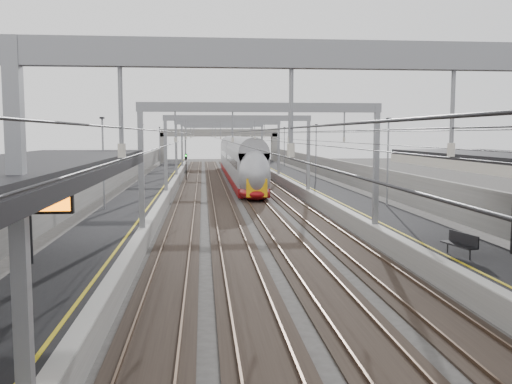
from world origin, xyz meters
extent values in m
cube|color=black|center=(-8.00, 45.00, 0.50)|extent=(4.00, 120.00, 1.00)
cube|color=black|center=(8.00, 45.00, 0.50)|extent=(4.00, 120.00, 1.00)
cube|color=black|center=(-4.50, 45.00, 0.04)|extent=(2.40, 140.00, 0.08)
cube|color=brown|center=(-5.22, 45.00, 0.13)|extent=(0.07, 140.00, 0.14)
cube|color=brown|center=(-3.78, 45.00, 0.13)|extent=(0.07, 140.00, 0.14)
cube|color=black|center=(-1.50, 45.00, 0.04)|extent=(2.40, 140.00, 0.08)
cube|color=brown|center=(-2.22, 45.00, 0.13)|extent=(0.07, 140.00, 0.14)
cube|color=brown|center=(-0.78, 45.00, 0.13)|extent=(0.07, 140.00, 0.14)
cube|color=black|center=(1.50, 45.00, 0.04)|extent=(2.40, 140.00, 0.08)
cube|color=brown|center=(0.78, 45.00, 0.13)|extent=(0.07, 140.00, 0.14)
cube|color=brown|center=(2.22, 45.00, 0.13)|extent=(0.07, 140.00, 0.14)
cube|color=black|center=(4.50, 45.00, 0.04)|extent=(2.40, 140.00, 0.08)
cube|color=brown|center=(3.78, 45.00, 0.13)|extent=(0.07, 140.00, 0.14)
cube|color=brown|center=(5.22, 45.00, 0.13)|extent=(0.07, 140.00, 0.14)
cube|color=gray|center=(-6.30, 2.00, 4.30)|extent=(0.28, 0.28, 6.60)
cube|color=gray|center=(0.00, 2.00, 7.35)|extent=(13.00, 0.25, 0.50)
cube|color=gray|center=(-6.30, 22.00, 4.30)|extent=(0.28, 0.28, 6.60)
cube|color=gray|center=(6.30, 22.00, 4.30)|extent=(0.28, 0.28, 6.60)
cube|color=gray|center=(0.00, 22.00, 7.35)|extent=(13.00, 0.25, 0.50)
cube|color=gray|center=(-6.30, 42.00, 4.30)|extent=(0.28, 0.28, 6.60)
cube|color=gray|center=(6.30, 42.00, 4.30)|extent=(0.28, 0.28, 6.60)
cube|color=gray|center=(0.00, 42.00, 7.35)|extent=(13.00, 0.25, 0.50)
cube|color=gray|center=(-6.30, 62.00, 4.30)|extent=(0.28, 0.28, 6.60)
cube|color=gray|center=(6.30, 62.00, 4.30)|extent=(0.28, 0.28, 6.60)
cube|color=gray|center=(0.00, 62.00, 7.35)|extent=(13.00, 0.25, 0.50)
cube|color=gray|center=(-6.30, 82.00, 4.30)|extent=(0.28, 0.28, 6.60)
cube|color=gray|center=(6.30, 82.00, 4.30)|extent=(0.28, 0.28, 6.60)
cube|color=gray|center=(0.00, 82.00, 7.35)|extent=(13.00, 0.25, 0.50)
cube|color=gray|center=(-6.30, 100.00, 4.30)|extent=(0.28, 0.28, 6.60)
cube|color=gray|center=(6.30, 100.00, 4.30)|extent=(0.28, 0.28, 6.60)
cube|color=gray|center=(0.00, 100.00, 7.35)|extent=(13.00, 0.25, 0.50)
cylinder|color=#262628|center=(-4.50, 50.00, 5.50)|extent=(0.03, 140.00, 0.03)
cylinder|color=#262628|center=(-1.50, 50.00, 5.50)|extent=(0.03, 140.00, 0.03)
cylinder|color=#262628|center=(1.50, 50.00, 5.50)|extent=(0.03, 140.00, 0.03)
cylinder|color=#262628|center=(4.50, 50.00, 5.50)|extent=(0.03, 140.00, 0.03)
cylinder|color=black|center=(-9.70, 14.00, 3.00)|extent=(0.20, 0.20, 4.00)
cube|color=black|center=(-6.60, 4.00, 4.55)|extent=(1.60, 0.15, 0.55)
cube|color=#EB6104|center=(-6.60, 3.92, 4.55)|extent=(1.50, 0.02, 0.42)
cube|color=slate|center=(0.00, 100.00, 6.20)|extent=(22.00, 2.20, 1.40)
cube|color=slate|center=(-10.50, 100.00, 3.10)|extent=(1.00, 2.20, 6.20)
cube|color=slate|center=(10.50, 100.00, 3.10)|extent=(1.00, 2.20, 6.20)
cube|color=slate|center=(-11.20, 45.00, 1.60)|extent=(0.30, 120.00, 3.20)
cube|color=slate|center=(11.20, 45.00, 1.60)|extent=(0.30, 120.00, 3.20)
cube|color=maroon|center=(1.50, 54.75, 0.62)|extent=(2.87, 24.41, 0.85)
cube|color=gray|center=(1.50, 54.75, 2.64)|extent=(2.87, 24.41, 3.18)
cube|color=black|center=(1.50, 46.21, 0.29)|extent=(2.12, 2.55, 0.53)
cube|color=maroon|center=(1.50, 79.59, 0.62)|extent=(2.87, 24.41, 0.85)
cube|color=gray|center=(1.50, 79.59, 2.64)|extent=(2.87, 24.41, 3.18)
cube|color=black|center=(1.50, 71.04, 0.29)|extent=(2.12, 2.55, 0.53)
ellipsoid|color=gray|center=(1.50, 42.33, 2.32)|extent=(2.87, 5.52, 4.46)
cube|color=#EFA70C|center=(1.50, 40.05, 1.37)|extent=(1.80, 0.12, 1.59)
cube|color=black|center=(1.50, 40.53, 2.96)|extent=(1.70, 0.60, 0.99)
cube|color=black|center=(7.23, 13.72, 1.46)|extent=(0.83, 1.89, 0.06)
cube|color=black|center=(7.45, 13.76, 1.69)|extent=(0.44, 1.81, 0.51)
cylinder|color=black|center=(7.38, 13.02, 1.21)|extent=(0.06, 0.06, 0.43)
cylinder|color=black|center=(7.08, 14.41, 1.21)|extent=(0.06, 0.06, 0.43)
cylinder|color=black|center=(-5.20, 64.50, 1.50)|extent=(0.12, 0.12, 3.00)
cube|color=black|center=(-5.20, 64.50, 3.10)|extent=(0.32, 0.22, 0.75)
sphere|color=#0CE526|center=(-5.20, 64.37, 3.25)|extent=(0.16, 0.16, 0.16)
cylinder|color=black|center=(3.20, 69.59, 1.50)|extent=(0.12, 0.12, 3.00)
cube|color=black|center=(3.20, 69.59, 3.10)|extent=(0.32, 0.22, 0.75)
sphere|color=#0CE526|center=(3.20, 69.46, 3.25)|extent=(0.16, 0.16, 0.16)
cylinder|color=black|center=(5.40, 70.79, 1.50)|extent=(0.12, 0.12, 3.00)
cube|color=black|center=(5.40, 70.79, 3.10)|extent=(0.32, 0.22, 0.75)
sphere|color=red|center=(5.40, 70.66, 3.25)|extent=(0.16, 0.16, 0.16)
camera|label=1|loc=(-3.09, -8.19, 5.94)|focal=40.00mm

